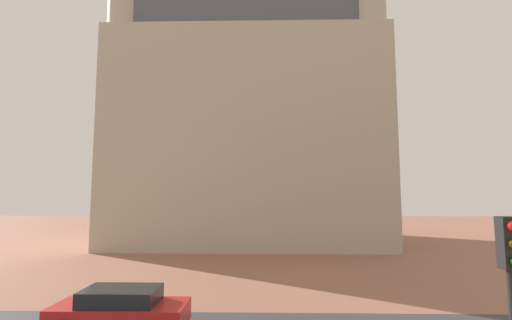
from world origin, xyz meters
The scene contains 3 objects.
landmark_building centered at (-0.98, 32.20, 11.16)m, with size 24.02×15.20×34.20m.
car_red centered at (-4.04, 10.03, 0.67)m, with size 4.38×1.92×1.39m.
traffic_light_pole centered at (4.97, 4.33, 2.91)m, with size 0.28×0.34×4.14m.
Camera 1 is at (0.73, -1.88, 4.53)m, focal length 24.43 mm.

